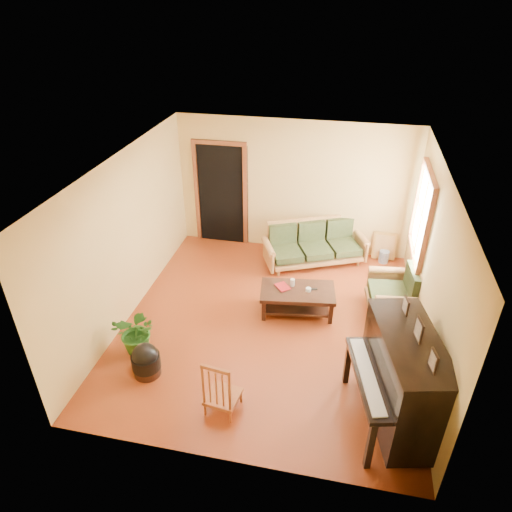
% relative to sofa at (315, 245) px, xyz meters
% --- Properties ---
extents(floor, '(5.00, 5.00, 0.00)m').
position_rel_sofa_xyz_m(floor, '(-0.52, -1.97, -0.41)').
color(floor, '#65220D').
rests_on(floor, ground).
extents(doorway, '(1.08, 0.16, 2.05)m').
position_rel_sofa_xyz_m(doorway, '(-1.97, 0.51, 0.62)').
color(doorway, black).
rests_on(doorway, floor).
extents(window, '(0.12, 1.36, 1.46)m').
position_rel_sofa_xyz_m(window, '(1.69, -0.67, 1.09)').
color(window, white).
rests_on(window, right_wall).
extents(sofa, '(2.06, 1.51, 0.82)m').
position_rel_sofa_xyz_m(sofa, '(0.00, 0.00, 0.00)').
color(sofa, '#9C6A39').
rests_on(sofa, floor).
extents(coffee_table, '(1.26, 0.80, 0.43)m').
position_rel_sofa_xyz_m(coffee_table, '(-0.13, -1.58, -0.19)').
color(coffee_table, black).
rests_on(coffee_table, floor).
extents(armchair, '(0.93, 0.97, 0.88)m').
position_rel_sofa_xyz_m(armchair, '(1.36, -1.25, 0.03)').
color(armchair, '#9C6A39').
rests_on(armchair, floor).
extents(piano, '(1.19, 1.65, 1.32)m').
position_rel_sofa_xyz_m(piano, '(1.35, -3.48, 0.25)').
color(piano, black).
rests_on(piano, floor).
extents(footstool, '(0.50, 0.50, 0.37)m').
position_rel_sofa_xyz_m(footstool, '(-1.97, -3.39, -0.22)').
color(footstool, black).
rests_on(footstool, floor).
extents(red_chair, '(0.46, 0.49, 0.86)m').
position_rel_sofa_xyz_m(red_chair, '(-0.78, -3.76, 0.02)').
color(red_chair, brown).
rests_on(red_chair, floor).
extents(leaning_frame, '(0.44, 0.11, 0.58)m').
position_rel_sofa_xyz_m(leaning_frame, '(1.30, 0.43, -0.12)').
color(leaning_frame, '#AF833A').
rests_on(leaning_frame, floor).
extents(ceramic_crock, '(0.20, 0.20, 0.24)m').
position_rel_sofa_xyz_m(ceramic_crock, '(1.31, 0.32, -0.29)').
color(ceramic_crock, '#315495').
rests_on(ceramic_crock, floor).
extents(potted_plant, '(0.71, 0.64, 0.71)m').
position_rel_sofa_xyz_m(potted_plant, '(-2.26, -2.99, -0.05)').
color(potted_plant, '#215418').
rests_on(potted_plant, floor).
extents(book, '(0.29, 0.30, 0.02)m').
position_rel_sofa_xyz_m(book, '(-0.45, -1.62, 0.04)').
color(book, maroon).
rests_on(book, coffee_table).
extents(candle, '(0.09, 0.09, 0.13)m').
position_rel_sofa_xyz_m(candle, '(-0.23, -1.48, 0.09)').
color(candle, white).
rests_on(candle, coffee_table).
extents(glass_jar, '(0.10, 0.10, 0.06)m').
position_rel_sofa_xyz_m(glass_jar, '(0.04, -1.57, 0.05)').
color(glass_jar, white).
rests_on(glass_jar, coffee_table).
extents(remote, '(0.17, 0.08, 0.02)m').
position_rel_sofa_xyz_m(remote, '(0.10, -1.52, 0.03)').
color(remote, black).
rests_on(remote, coffee_table).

